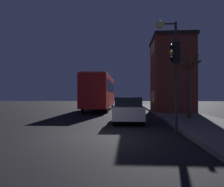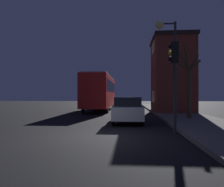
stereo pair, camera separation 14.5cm
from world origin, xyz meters
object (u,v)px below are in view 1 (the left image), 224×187
streetlamp (167,46)px  bus (100,90)px  car_near_lane (128,109)px  car_mid_lane (128,104)px  bare_tree (188,83)px  traffic_light (175,68)px

streetlamp → bus: 12.65m
car_near_lane → car_mid_lane: (0.06, 9.78, -0.00)m
bus → car_near_lane: (3.09, -10.73, -1.43)m
bare_tree → bus: size_ratio=0.42×
streetlamp → traffic_light: 3.64m
bare_tree → car_mid_lane: (-3.90, 8.35, -1.67)m
bare_tree → car_mid_lane: 9.37m
bus → car_mid_lane: bearing=-16.7°
streetlamp → bare_tree: size_ratio=1.24×
bare_tree → bus: 11.67m
streetlamp → car_near_lane: bearing=167.2°
streetlamp → car_near_lane: (-2.25, 0.51, -3.72)m
car_mid_lane → traffic_light: bearing=-81.8°
car_near_lane → streetlamp: bearing=-12.8°
streetlamp → car_mid_lane: streetlamp is taller
streetlamp → traffic_light: (-0.25, -3.22, -1.68)m
car_near_lane → bus: bearing=106.1°
car_near_lane → car_mid_lane: size_ratio=1.05×
bus → car_mid_lane: 3.59m
bare_tree → car_near_lane: (-3.96, -1.43, -1.67)m
bus → car_near_lane: size_ratio=2.60×
traffic_light → car_mid_lane: 13.80m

